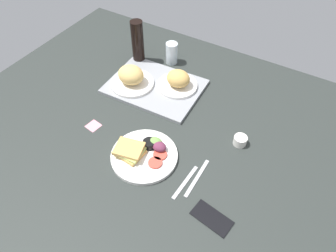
{
  "coord_description": "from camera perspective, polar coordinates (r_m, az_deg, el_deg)",
  "views": [
    {
      "loc": [
        47.51,
        -73.51,
        102.6
      ],
      "look_at": [
        2.0,
        3.0,
        4.0
      ],
      "focal_mm": 33.35,
      "sensor_mm": 36.0,
      "label": 1
    }
  ],
  "objects": [
    {
      "name": "drinking_glass",
      "position": [
        1.7,
        0.67,
        13.18
      ],
      "size": [
        6.26,
        6.26,
        11.61
      ],
      "primitive_type": "cylinder",
      "color": "silver",
      "rests_on": "ground_plane"
    },
    {
      "name": "ground_plane",
      "position": [
        1.36,
        -1.37,
        -2.04
      ],
      "size": [
        190.0,
        150.0,
        3.0
      ],
      "primitive_type": "cube",
      "color": "#282D2B"
    },
    {
      "name": "espresso_cup",
      "position": [
        1.34,
        13.05,
        -2.59
      ],
      "size": [
        5.6,
        5.6,
        4.0
      ],
      "primitive_type": "cylinder",
      "color": "silver",
      "rests_on": "ground_plane"
    },
    {
      "name": "knife",
      "position": [
        1.22,
        5.32,
        -9.38
      ],
      "size": [
        1.5,
        19.01,
        0.5
      ],
      "primitive_type": "cube",
      "rotation": [
        0.0,
        0.0,
        1.58
      ],
      "color": "#B7B7BC",
      "rests_on": "ground_plane"
    },
    {
      "name": "fork",
      "position": [
        1.21,
        3.16,
        -10.17
      ],
      "size": [
        2.34,
        17.05,
        0.5
      ],
      "primitive_type": "cube",
      "rotation": [
        0.0,
        0.0,
        1.52
      ],
      "color": "#B7B7BC",
      "rests_on": "ground_plane"
    },
    {
      "name": "serving_tray",
      "position": [
        1.56,
        -2.43,
        7.23
      ],
      "size": [
        46.44,
        35.0,
        1.6
      ],
      "primitive_type": "cube",
      "rotation": [
        0.0,
        0.0,
        0.05
      ],
      "color": "gray",
      "rests_on": "ground_plane"
    },
    {
      "name": "sticky_note",
      "position": [
        1.42,
        -13.49,
        0.04
      ],
      "size": [
        6.37,
        6.37,
        0.12
      ],
      "primitive_type": "cube",
      "rotation": [
        0.0,
        0.0,
        -0.15
      ],
      "color": "pink",
      "rests_on": "ground_plane"
    },
    {
      "name": "soda_bottle",
      "position": [
        1.68,
        -5.56,
        15.01
      ],
      "size": [
        6.4,
        6.4,
        23.42
      ],
      "primitive_type": "cylinder",
      "color": "black",
      "rests_on": "ground_plane"
    },
    {
      "name": "plate_with_salad",
      "position": [
        1.27,
        -4.53,
        -4.94
      ],
      "size": [
        27.11,
        27.11,
        5.4
      ],
      "color": "white",
      "rests_on": "ground_plane"
    },
    {
      "name": "cell_phone",
      "position": [
        1.14,
        8.0,
        -16.26
      ],
      "size": [
        15.31,
        9.26,
        0.8
      ],
      "primitive_type": "cube",
      "rotation": [
        0.0,
        0.0,
        -0.15
      ],
      "color": "black",
      "rests_on": "ground_plane"
    },
    {
      "name": "bread_plate_far",
      "position": [
        1.53,
        1.83,
        8.22
      ],
      "size": [
        19.69,
        19.69,
        9.31
      ],
      "color": "white",
      "rests_on": "serving_tray"
    },
    {
      "name": "bread_plate_near",
      "position": [
        1.55,
        -6.72,
        8.78
      ],
      "size": [
        21.4,
        21.4,
        10.27
      ],
      "color": "white",
      "rests_on": "serving_tray"
    }
  ]
}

